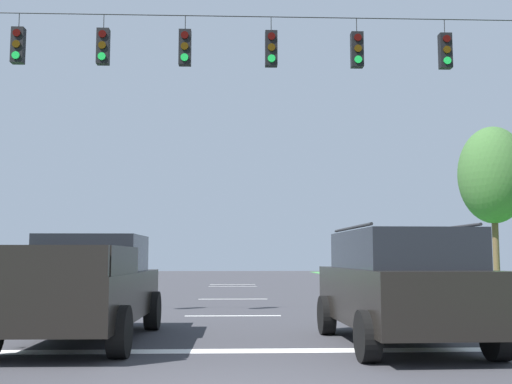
% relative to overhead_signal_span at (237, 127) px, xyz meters
% --- Properties ---
extents(stop_bar_stripe, '(14.69, 0.45, 0.01)m').
position_rel_overhead_signal_span_xyz_m(stop_bar_stripe, '(-0.09, -5.54, -4.90)').
color(stop_bar_stripe, white).
rests_on(stop_bar_stripe, ground).
extents(lane_dash_0, '(2.50, 0.15, 0.01)m').
position_rel_overhead_signal_span_xyz_m(lane_dash_0, '(-0.09, 0.46, -4.90)').
color(lane_dash_0, white).
rests_on(lane_dash_0, ground).
extents(lane_dash_1, '(2.50, 0.15, 0.01)m').
position_rel_overhead_signal_span_xyz_m(lane_dash_1, '(-0.09, 6.81, -4.90)').
color(lane_dash_1, white).
rests_on(lane_dash_1, ground).
extents(lane_dash_2, '(2.50, 0.15, 0.01)m').
position_rel_overhead_signal_span_xyz_m(lane_dash_2, '(-0.09, 16.40, -4.90)').
color(lane_dash_2, white).
rests_on(lane_dash_2, ground).
extents(lane_dash_3, '(2.50, 0.15, 0.01)m').
position_rel_overhead_signal_span_xyz_m(lane_dash_3, '(-0.09, 18.58, -4.90)').
color(lane_dash_3, white).
rests_on(lane_dash_3, ground).
extents(overhead_signal_span, '(17.70, 0.31, 8.46)m').
position_rel_overhead_signal_span_xyz_m(overhead_signal_span, '(0.00, 0.00, 0.00)').
color(overhead_signal_span, brown).
rests_on(overhead_signal_span, ground).
extents(pickup_truck, '(2.31, 5.41, 1.95)m').
position_rel_overhead_signal_span_xyz_m(pickup_truck, '(-2.81, -4.28, -3.93)').
color(pickup_truck, black).
rests_on(pickup_truck, ground).
extents(suv_black, '(2.33, 4.86, 2.05)m').
position_rel_overhead_signal_span_xyz_m(suv_black, '(2.79, -5.10, -3.84)').
color(suv_black, black).
rests_on(suv_black, ground).
extents(distant_car_crossing_white, '(2.21, 4.39, 1.52)m').
position_rel_overhead_signal_span_xyz_m(distant_car_crossing_white, '(-6.80, 9.35, -4.11)').
color(distant_car_crossing_white, silver).
rests_on(distant_car_crossing_white, ground).
extents(tree_roadside_right, '(3.28, 3.28, 7.81)m').
position_rel_overhead_signal_span_xyz_m(tree_roadside_right, '(12.45, 13.16, 0.54)').
color(tree_roadside_right, brown).
rests_on(tree_roadside_right, ground).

